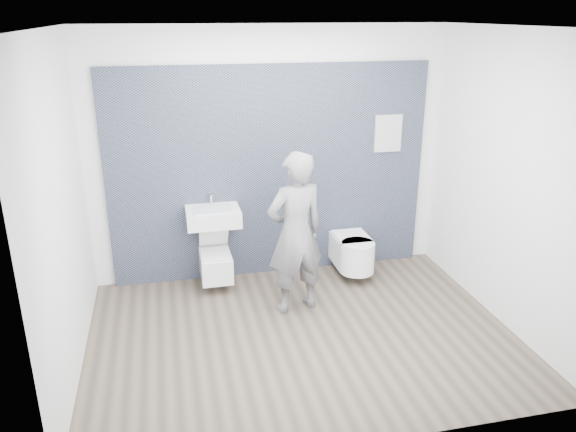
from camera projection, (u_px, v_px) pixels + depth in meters
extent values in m
plane|color=brown|center=(302.00, 335.00, 5.37)|extent=(4.00, 4.00, 0.00)
plane|color=silver|center=(270.00, 155.00, 6.27)|extent=(4.00, 0.00, 4.00)
plane|color=silver|center=(362.00, 268.00, 3.52)|extent=(4.00, 0.00, 4.00)
plane|color=silver|center=(61.00, 213.00, 4.48)|extent=(0.00, 3.00, 3.00)
plane|color=silver|center=(508.00, 182.00, 5.31)|extent=(0.00, 3.00, 3.00)
plane|color=white|center=(305.00, 27.00, 4.41)|extent=(4.00, 4.00, 0.00)
cube|color=black|center=(272.00, 270.00, 6.72)|extent=(3.60, 0.06, 2.40)
cube|color=white|center=(213.00, 217.00, 6.07)|extent=(0.58, 0.43, 0.17)
cube|color=silver|center=(213.00, 210.00, 6.02)|extent=(0.40, 0.29, 0.03)
cylinder|color=silver|center=(211.00, 198.00, 6.16)|extent=(0.02, 0.02, 0.14)
cylinder|color=silver|center=(211.00, 194.00, 6.09)|extent=(0.02, 0.10, 0.02)
cylinder|color=silver|center=(212.00, 223.00, 6.30)|extent=(0.04, 0.04, 0.12)
cube|color=white|center=(216.00, 265.00, 6.24)|extent=(0.34, 0.49, 0.28)
cylinder|color=silver|center=(216.00, 256.00, 6.16)|extent=(0.24, 0.24, 0.03)
cube|color=white|center=(216.00, 254.00, 6.15)|extent=(0.32, 0.39, 0.02)
cube|color=white|center=(214.00, 237.00, 6.21)|extent=(0.32, 0.22, 0.30)
cube|color=silver|center=(214.00, 266.00, 6.47)|extent=(0.09, 0.06, 0.08)
cube|color=white|center=(350.00, 250.00, 6.57)|extent=(0.40, 0.46, 0.33)
cylinder|color=white|center=(357.00, 258.00, 6.36)|extent=(0.40, 0.40, 0.33)
cube|color=white|center=(352.00, 237.00, 6.47)|extent=(0.37, 0.44, 0.03)
cylinder|color=white|center=(358.00, 244.00, 6.28)|extent=(0.37, 0.37, 0.03)
cube|color=silver|center=(345.00, 253.00, 6.79)|extent=(0.11, 0.06, 0.08)
cube|color=white|center=(380.00, 261.00, 6.96)|extent=(0.32, 0.03, 0.43)
imported|color=slate|center=(296.00, 233.00, 5.58)|extent=(0.69, 0.54, 1.68)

